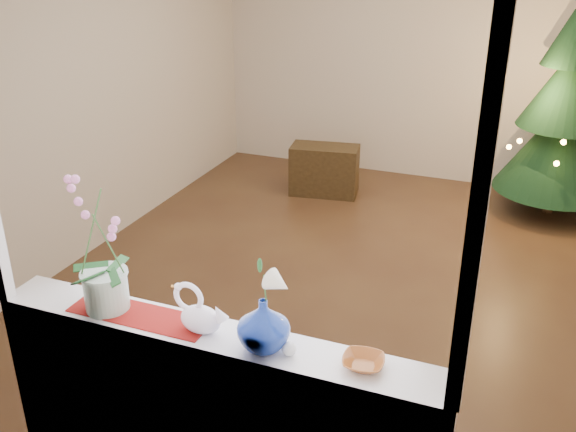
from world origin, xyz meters
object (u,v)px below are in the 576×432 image
object	(u,v)px
swan	(200,310)
paperweight	(289,349)
blue_vase	(263,321)
orchid_pot	(100,247)
side_table	(324,170)
xmas_tree	(566,109)
amber_dish	(363,363)

from	to	relation	value
swan	paperweight	bearing A→B (deg)	-5.11
blue_vase	paperweight	distance (m)	0.16
paperweight	orchid_pot	bearing A→B (deg)	178.43
swan	side_table	world-z (taller)	swan
orchid_pot	paperweight	world-z (taller)	orchid_pot
orchid_pot	side_table	xyz separation A→B (m)	(-0.22, 3.95, -0.99)
blue_vase	xmas_tree	size ratio (longest dim) A/B	0.13
blue_vase	amber_dish	xyz separation A→B (m)	(0.44, 0.03, -0.12)
xmas_tree	paperweight	bearing A→B (deg)	-103.97
xmas_tree	side_table	distance (m)	2.41
orchid_pot	swan	world-z (taller)	orchid_pot
swan	side_table	distance (m)	4.10
orchid_pot	paperweight	xyz separation A→B (m)	(0.94, -0.03, -0.30)
paperweight	amber_dish	world-z (taller)	paperweight
blue_vase	xmas_tree	distance (m)	4.50
amber_dish	xmas_tree	distance (m)	4.38
paperweight	side_table	bearing A→B (deg)	106.28
xmas_tree	side_table	size ratio (longest dim) A/B	2.98
side_table	amber_dish	bearing A→B (deg)	-78.32
amber_dish	xmas_tree	bearing A→B (deg)	79.91
blue_vase	paperweight	size ratio (longest dim) A/B	4.35
orchid_pot	paperweight	bearing A→B (deg)	-1.57
orchid_pot	swan	size ratio (longest dim) A/B	2.48
orchid_pot	blue_vase	xyz separation A→B (m)	(0.82, -0.02, -0.19)
orchid_pot	xmas_tree	world-z (taller)	xmas_tree
swan	blue_vase	bearing A→B (deg)	-4.66
amber_dish	side_table	distance (m)	4.26
orchid_pot	amber_dish	bearing A→B (deg)	0.59
orchid_pot	side_table	distance (m)	4.08
orchid_pot	amber_dish	distance (m)	1.29
amber_dish	side_table	xyz separation A→B (m)	(-1.48, 3.94, -0.68)
paperweight	amber_dish	xyz separation A→B (m)	(0.31, 0.04, -0.01)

